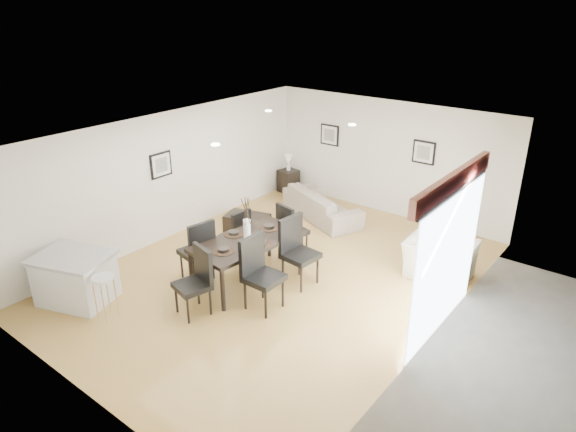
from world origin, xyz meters
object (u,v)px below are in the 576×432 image
Objects in this scene: dining_table at (248,244)px; dining_chair_enear at (259,269)px; sofa at (322,204)px; dining_chair_efar at (296,247)px; dining_chair_head at (197,277)px; kitchen_island at (75,278)px; coffee_table at (247,223)px; side_table at (288,181)px; dining_chair_foot at (290,227)px; armchair at (439,259)px; dining_chair_wfar at (238,232)px; bar_stool at (103,283)px; dining_chair_wnear at (199,248)px.

dining_table is 0.87m from dining_chair_enear.
dining_chair_efar is at bearing 138.56° from sofa.
dining_table reaches higher than sofa.
dining_chair_head is 2.17m from kitchen_island.
coffee_table is at bearing 68.69° from dining_chair_efar.
side_table is (-2.99, 4.65, -0.41)m from dining_chair_enear.
dining_chair_enear is 2.12× the size of side_table.
sofa is at bearing -61.14° from dining_chair_foot.
armchair reaches higher than sofa.
dining_chair_wfar is 2.82m from bar_stool.
armchair reaches higher than side_table.
dining_chair_enear is at bearing -57.20° from side_table.
kitchen_island is (-1.15, -2.80, -0.15)m from dining_chair_wfar.
sofa is 2.94× the size of bar_stool.
dining_chair_wnear is at bearing 2.67° from dining_chair_wfar.
dining_chair_foot reaches higher than dining_table.
sofa reaches higher than side_table.
dining_chair_wfar reaches higher than coffee_table.
side_table is (-2.32, 5.39, -0.35)m from dining_chair_head.
dining_chair_wnear reaches higher than dining_chair_head.
sofa is at bearing 112.36° from dining_chair_head.
dining_chair_enear reaches higher than dining_chair_wnear.
dining_chair_foot reaches higher than armchair.
dining_chair_foot is (0.60, -2.01, 0.29)m from sofa.
coffee_table is (-2.19, 1.09, -0.52)m from dining_chair_efar.
armchair is 0.92× the size of dining_chair_efar.
dining_chair_foot is at bearing 169.93° from dining_chair_wnear.
dining_chair_foot is (-2.72, -0.99, 0.24)m from armchair.
sofa is 3.47m from armchair.
dining_chair_enear is 1.35× the size of coffee_table.
dining_chair_efar is at bearing 28.13° from kitchen_island.
dining_table is at bearing 137.62° from dining_chair_wnear.
dining_chair_foot is at bearing 139.32° from dining_chair_wfar.
sofa is 1.90m from side_table.
dining_chair_wnear reaches higher than sofa.
dining_chair_enear is at bearing 56.71° from dining_chair_wfar.
dining_chair_head reaches higher than bar_stool.
dining_chair_head is at bearing -82.38° from dining_table.
dining_chair_wnear is 1.75m from dining_chair_efar.
sofa is 1.52× the size of kitchen_island.
dining_chair_foot is (-0.72, 1.76, -0.09)m from dining_chair_enear.
dining_chair_enear is 1.02m from dining_chair_efar.
dining_chair_efar is (0.00, 1.02, -0.00)m from dining_chair_enear.
side_table is (-3.00, 3.62, -0.41)m from dining_chair_efar.
armchair is 1.10× the size of dining_chair_wfar.
dining_chair_foot reaches higher than sofa.
armchair is 3.53m from dining_table.
dining_chair_efar reaches higher than dining_chair_wfar.
dining_chair_wnear reaches higher than dining_chair_foot.
dining_chair_wfar is 3.03m from kitchen_island.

